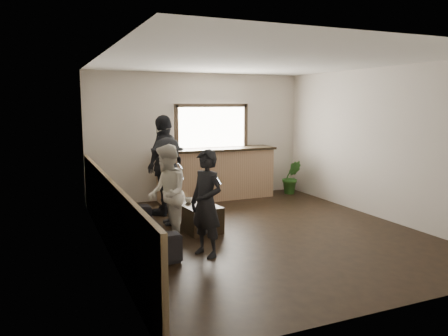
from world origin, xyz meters
name	(u,v)px	position (x,y,z in m)	size (l,w,h in m)	color
ground	(260,232)	(0.00, 0.00, 0.00)	(5.00, 6.00, 0.01)	black
room_shell	(220,147)	(-0.74, 0.00, 1.47)	(5.01, 6.01, 2.80)	silver
bar_counter	(216,171)	(0.30, 2.70, 0.64)	(2.70, 0.68, 2.13)	#A37A58
sofa	(139,227)	(-2.02, 0.13, 0.29)	(1.98, 0.77, 0.58)	black
coffee_table	(196,216)	(-0.93, 0.60, 0.22)	(0.55, 0.99, 0.44)	black
cup_a	(189,200)	(-1.02, 0.72, 0.49)	(0.12, 0.12, 0.09)	silver
cup_b	(206,202)	(-0.82, 0.43, 0.49)	(0.10, 0.10, 0.10)	silver
potted_plant	(292,177)	(2.15, 2.48, 0.40)	(0.44, 0.36, 0.80)	#2D6623
person_a	(206,203)	(-1.24, -0.70, 0.76)	(0.55, 0.65, 1.51)	black
person_b	(167,194)	(-1.57, 0.13, 0.76)	(0.71, 0.84, 1.52)	silver
person_c	(168,181)	(-1.28, 1.09, 0.77)	(0.67, 1.05, 1.55)	black
person_d	(165,165)	(-1.12, 1.81, 0.96)	(1.13, 1.12, 1.92)	black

